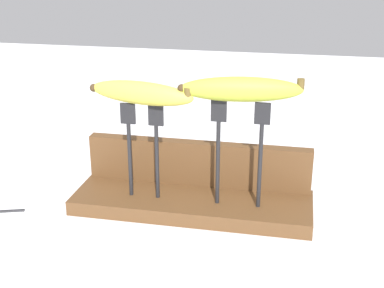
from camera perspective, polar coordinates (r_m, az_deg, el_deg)
name	(u,v)px	position (r m, az deg, el deg)	size (l,w,h in m)	color
ground_plane	(192,209)	(0.96, 0.00, -7.03)	(3.00, 3.00, 0.00)	silver
wooden_board	(192,203)	(0.96, 0.00, -6.33)	(0.42, 0.14, 0.03)	brown
board_backstop	(198,163)	(0.99, 0.66, -2.06)	(0.42, 0.02, 0.08)	brown
fork_stand_left	(143,142)	(0.92, -5.32, 0.21)	(0.08, 0.01, 0.17)	black
fork_stand_right	(239,145)	(0.88, 5.12, -0.08)	(0.10, 0.01, 0.19)	black
banana_raised_left	(141,93)	(0.89, -5.51, 5.50)	(0.19, 0.08, 0.04)	#DBD147
banana_raised_right	(241,89)	(0.85, 5.32, 5.89)	(0.20, 0.07, 0.04)	#B2C138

